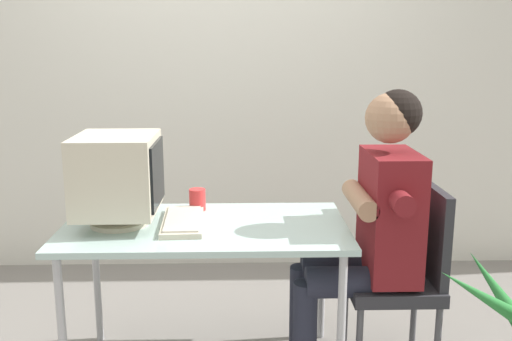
{
  "coord_description": "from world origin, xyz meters",
  "views": [
    {
      "loc": [
        0.17,
        -2.49,
        1.53
      ],
      "look_at": [
        0.23,
        0.0,
        0.98
      ],
      "focal_mm": 40.16,
      "sensor_mm": 36.0,
      "label": 1
    }
  ],
  "objects_px": {
    "keyboard": "(183,221)",
    "desk_mug": "(197,199)",
    "office_chair": "(405,270)",
    "person_seated": "(370,221)",
    "crt_monitor": "(118,175)",
    "desk": "(205,237)"
  },
  "relations": [
    {
      "from": "crt_monitor",
      "to": "keyboard",
      "type": "xyz_separation_m",
      "value": [
        0.28,
        -0.0,
        -0.22
      ]
    },
    {
      "from": "crt_monitor",
      "to": "person_seated",
      "type": "bearing_deg",
      "value": -2.73
    },
    {
      "from": "crt_monitor",
      "to": "keyboard",
      "type": "relative_size",
      "value": 0.94
    },
    {
      "from": "crt_monitor",
      "to": "keyboard",
      "type": "bearing_deg",
      "value": -0.25
    },
    {
      "from": "keyboard",
      "to": "office_chair",
      "type": "height_order",
      "value": "office_chair"
    },
    {
      "from": "crt_monitor",
      "to": "office_chair",
      "type": "height_order",
      "value": "crt_monitor"
    },
    {
      "from": "crt_monitor",
      "to": "person_seated",
      "type": "xyz_separation_m",
      "value": [
        1.13,
        -0.05,
        -0.21
      ]
    },
    {
      "from": "desk",
      "to": "crt_monitor",
      "type": "xyz_separation_m",
      "value": [
        -0.38,
        0.01,
        0.29
      ]
    },
    {
      "from": "keyboard",
      "to": "desk_mug",
      "type": "bearing_deg",
      "value": 77.69
    },
    {
      "from": "person_seated",
      "to": "desk_mug",
      "type": "height_order",
      "value": "person_seated"
    },
    {
      "from": "keyboard",
      "to": "person_seated",
      "type": "distance_m",
      "value": 0.84
    },
    {
      "from": "desk",
      "to": "keyboard",
      "type": "bearing_deg",
      "value": 176.15
    },
    {
      "from": "desk_mug",
      "to": "desk",
      "type": "bearing_deg",
      "value": -77.85
    },
    {
      "from": "person_seated",
      "to": "desk_mug",
      "type": "relative_size",
      "value": 12.59
    },
    {
      "from": "office_chair",
      "to": "person_seated",
      "type": "bearing_deg",
      "value": 180.0
    },
    {
      "from": "office_chair",
      "to": "desk_mug",
      "type": "bearing_deg",
      "value": 163.74
    },
    {
      "from": "desk",
      "to": "desk_mug",
      "type": "bearing_deg",
      "value": 102.15
    },
    {
      "from": "crt_monitor",
      "to": "desk",
      "type": "bearing_deg",
      "value": -1.2
    },
    {
      "from": "desk",
      "to": "office_chair",
      "type": "height_order",
      "value": "office_chair"
    },
    {
      "from": "keyboard",
      "to": "person_seated",
      "type": "height_order",
      "value": "person_seated"
    },
    {
      "from": "person_seated",
      "to": "desk_mug",
      "type": "bearing_deg",
      "value": 160.44
    },
    {
      "from": "keyboard",
      "to": "office_chair",
      "type": "distance_m",
      "value": 1.04
    }
  ]
}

